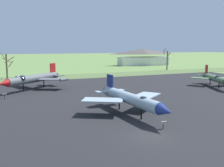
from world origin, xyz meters
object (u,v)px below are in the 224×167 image
jet_fighter_front_right (131,99)px  visitor_building (143,57)px  info_placard_front_left (4,95)px  jet_fighter_front_left (33,79)px  jet_fighter_rear_center (215,78)px  info_placard_front_right (163,124)px

jet_fighter_front_right → visitor_building: (47.38, 76.24, 1.66)m
info_placard_front_left → visitor_building: size_ratio=0.04×
jet_fighter_front_right → info_placard_front_left: bearing=129.8°
jet_fighter_front_left → jet_fighter_front_right: 26.47m
info_placard_front_left → jet_fighter_rear_center: (41.33, -4.75, 1.24)m
info_placard_front_left → jet_fighter_front_right: bearing=-50.2°
info_placard_front_left → visitor_building: (61.73, 59.03, 3.08)m
visitor_building → jet_fighter_front_right: bearing=-121.9°
jet_fighter_front_left → visitor_building: visitor_building is taller
info_placard_front_right → visitor_building: 95.21m
jet_fighter_front_left → info_placard_front_left: (-5.52, -7.74, -1.59)m
info_placard_front_left → info_placard_front_right: (14.69, -23.69, -0.08)m
jet_fighter_front_right → jet_fighter_rear_center: jet_fighter_front_right is taller
jet_fighter_front_left → jet_fighter_front_right: size_ratio=0.91×
visitor_building → jet_fighter_rear_center: bearing=-107.7°
jet_fighter_front_left → visitor_building: bearing=42.4°
info_placard_front_right → info_placard_front_left: bearing=121.8°
jet_fighter_front_left → visitor_building: (56.21, 51.29, 1.49)m
jet_fighter_front_left → info_placard_front_right: (9.17, -31.43, -1.67)m
jet_fighter_front_right → info_placard_front_right: jet_fighter_front_right is taller
jet_fighter_front_right → visitor_building: 89.78m
jet_fighter_front_left → info_placard_front_left: size_ratio=13.60×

